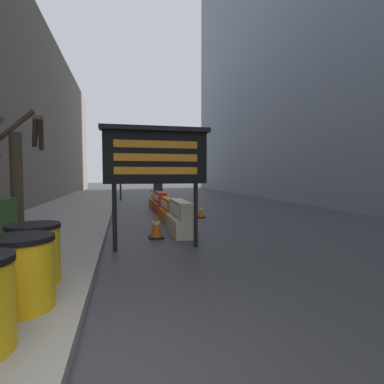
# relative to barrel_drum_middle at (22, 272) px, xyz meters

# --- Properties ---
(bare_tree) EXTENTS (1.94, 2.07, 3.70)m
(bare_tree) POSITION_rel_barrel_drum_middle_xyz_m (-2.11, 6.71, 1.49)
(bare_tree) COLOR #4C3D2D
(bare_tree) RESTS_ON sidewalk_left
(barrel_drum_middle) EXTENTS (0.71, 0.71, 0.84)m
(barrel_drum_middle) POSITION_rel_barrel_drum_middle_xyz_m (0.00, 0.00, 0.00)
(barrel_drum_middle) COLOR yellow
(barrel_drum_middle) RESTS_ON sidewalk_left
(barrel_drum_back) EXTENTS (0.71, 0.71, 0.84)m
(barrel_drum_back) POSITION_rel_barrel_drum_middle_xyz_m (-0.10, 0.85, 0.00)
(barrel_drum_back) COLOR yellow
(barrel_drum_back) RESTS_ON sidewalk_left
(message_board) EXTENTS (2.40, 0.36, 2.73)m
(message_board) POSITION_rel_barrel_drum_middle_xyz_m (1.86, 3.01, 1.50)
(message_board) COLOR black
(message_board) RESTS_ON ground_plane
(jersey_barrier_cream) EXTENTS (0.58, 1.82, 0.94)m
(jersey_barrier_cream) POSITION_rel_barrel_drum_middle_xyz_m (2.71, 4.60, -0.16)
(jersey_barrier_cream) COLOR beige
(jersey_barrier_cream) RESTS_ON ground_plane
(jersey_barrier_orange_far) EXTENTS (0.50, 1.95, 0.83)m
(jersey_barrier_orange_far) POSITION_rel_barrel_drum_middle_xyz_m (2.71, 6.97, -0.21)
(jersey_barrier_orange_far) COLOR orange
(jersey_barrier_orange_far) RESTS_ON ground_plane
(jersey_barrier_red_striped) EXTENTS (0.54, 2.00, 0.91)m
(jersey_barrier_red_striped) POSITION_rel_barrel_drum_middle_xyz_m (2.71, 9.39, -0.18)
(jersey_barrier_red_striped) COLOR red
(jersey_barrier_red_striped) RESTS_ON ground_plane
(jersey_barrier_orange_near) EXTENTS (0.52, 1.69, 0.88)m
(jersey_barrier_orange_near) POSITION_rel_barrel_drum_middle_xyz_m (2.71, 11.43, -0.19)
(jersey_barrier_orange_near) COLOR orange
(jersey_barrier_orange_near) RESTS_ON ground_plane
(traffic_cone_near) EXTENTS (0.31, 0.31, 0.56)m
(traffic_cone_near) POSITION_rel_barrel_drum_middle_xyz_m (4.09, 7.54, -0.30)
(traffic_cone_near) COLOR black
(traffic_cone_near) RESTS_ON ground_plane
(traffic_cone_mid) EXTENTS (0.40, 0.40, 0.71)m
(traffic_cone_mid) POSITION_rel_barrel_drum_middle_xyz_m (1.97, 4.16, -0.23)
(traffic_cone_mid) COLOR black
(traffic_cone_mid) RESTS_ON ground_plane
(traffic_light_near_curb) EXTENTS (0.28, 0.45, 4.22)m
(traffic_light_near_curb) POSITION_rel_barrel_drum_middle_xyz_m (0.98, 16.10, 2.47)
(traffic_light_near_curb) COLOR #2D2D30
(traffic_light_near_curb) RESTS_ON ground_plane
(pedestrian_worker) EXTENTS (0.47, 0.34, 1.63)m
(pedestrian_worker) POSITION_rel_barrel_drum_middle_xyz_m (2.83, 11.13, 0.38)
(pedestrian_worker) COLOR #333338
(pedestrian_worker) RESTS_ON ground_plane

